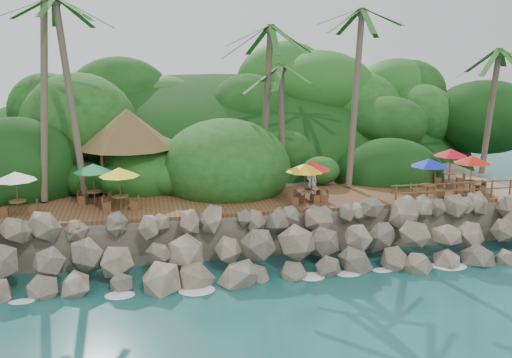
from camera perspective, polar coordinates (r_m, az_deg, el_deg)
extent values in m
plane|color=#19514F|center=(25.61, 2.69, -10.39)|extent=(140.00, 140.00, 0.00)
cube|color=gray|center=(40.28, -2.81, -0.17)|extent=(32.00, 25.20, 2.10)
ellipsoid|color=#143811|center=(47.76, -4.15, 0.58)|extent=(44.80, 28.00, 15.40)
cube|color=brown|center=(30.44, 0.00, -2.20)|extent=(26.00, 5.00, 0.20)
ellipsoid|color=white|center=(25.41, -17.98, -11.16)|extent=(1.20, 0.80, 0.06)
ellipsoid|color=white|center=(25.21, -11.08, -10.94)|extent=(1.20, 0.80, 0.06)
ellipsoid|color=white|center=(25.37, -4.18, -10.58)|extent=(1.20, 0.80, 0.06)
ellipsoid|color=white|center=(25.87, 2.53, -10.07)|extent=(1.20, 0.80, 0.06)
ellipsoid|color=white|center=(26.70, 8.88, -9.47)|extent=(1.20, 0.80, 0.06)
ellipsoid|color=white|center=(27.84, 14.76, -8.81)|extent=(1.20, 0.80, 0.06)
ellipsoid|color=white|center=(29.23, 20.10, -8.12)|extent=(1.20, 0.80, 0.06)
cylinder|color=brown|center=(31.62, -18.05, 7.54)|extent=(1.48, 1.82, 10.37)
cylinder|color=brown|center=(31.60, -20.44, 10.41)|extent=(1.21, 2.39, 13.69)
cylinder|color=brown|center=(32.58, 1.04, 7.08)|extent=(0.71, 1.36, 9.05)
ellipsoid|color=#23601E|center=(32.44, 1.07, 15.07)|extent=(6.00, 6.00, 2.40)
cylinder|color=brown|center=(33.10, 2.58, 5.30)|extent=(0.70, 0.79, 6.94)
ellipsoid|color=#23601E|center=(32.83, 2.65, 11.31)|extent=(6.00, 6.00, 2.40)
cylinder|color=brown|center=(33.40, 9.91, 7.91)|extent=(1.47, 1.92, 9.99)
ellipsoid|color=#23601E|center=(33.36, 10.26, 16.56)|extent=(6.00, 6.00, 2.40)
cylinder|color=brown|center=(38.52, 22.39, 6.07)|extent=(0.44, 1.17, 7.81)
ellipsoid|color=#23601E|center=(38.33, 22.89, 11.88)|extent=(6.00, 6.00, 2.40)
cylinder|color=brown|center=(31.94, -15.09, 0.46)|extent=(0.16, 0.16, 2.40)
cylinder|color=brown|center=(31.87, -10.07, 0.68)|extent=(0.16, 0.16, 2.40)
cylinder|color=brown|center=(34.68, -14.82, 1.43)|extent=(0.16, 0.16, 2.40)
cylinder|color=brown|center=(34.61, -10.19, 1.64)|extent=(0.16, 0.16, 2.40)
cone|color=brown|center=(32.86, -12.74, 5.00)|extent=(5.38, 5.38, 2.20)
cylinder|color=brown|center=(29.63, -22.69, -2.73)|extent=(0.08, 0.08, 0.70)
cylinder|color=brown|center=(29.54, -22.75, -2.06)|extent=(0.80, 0.80, 0.05)
cylinder|color=brown|center=(29.46, -22.80, -1.44)|extent=(0.05, 0.05, 2.09)
cone|color=white|center=(29.27, -22.95, 0.28)|extent=(1.99, 1.99, 0.43)
cube|color=brown|center=(29.75, -23.94, -3.05)|extent=(0.43, 0.43, 0.44)
cube|color=brown|center=(29.59, -21.39, -2.91)|extent=(0.43, 0.43, 0.44)
cylinder|color=brown|center=(29.86, 5.55, -1.67)|extent=(0.08, 0.08, 0.70)
cylinder|color=brown|center=(29.77, 5.57, -1.00)|extent=(0.80, 0.80, 0.05)
cylinder|color=brown|center=(29.69, 5.58, -0.37)|extent=(0.05, 0.05, 2.09)
cone|color=red|center=(29.50, 5.62, 1.33)|extent=(1.99, 1.99, 0.43)
cube|color=brown|center=(29.75, 4.30, -1.96)|extent=(0.42, 0.42, 0.44)
cube|color=brown|center=(30.05, 6.78, -1.87)|extent=(0.42, 0.42, 0.44)
cylinder|color=brown|center=(35.40, 18.74, 0.00)|extent=(0.08, 0.08, 0.70)
cylinder|color=brown|center=(35.33, 18.78, 0.57)|extent=(0.80, 0.80, 0.05)
cylinder|color=brown|center=(35.26, 18.82, 1.09)|extent=(0.05, 0.05, 2.09)
cone|color=red|center=(35.10, 18.93, 2.54)|extent=(1.99, 1.99, 0.43)
cube|color=brown|center=(35.25, 17.69, -0.20)|extent=(0.48, 0.48, 0.44)
cube|color=brown|center=(35.62, 19.75, -0.22)|extent=(0.48, 0.48, 0.44)
cylinder|color=brown|center=(33.56, 20.61, -0.82)|extent=(0.08, 0.08, 0.70)
cylinder|color=brown|center=(33.48, 20.66, -0.22)|extent=(0.80, 0.80, 0.05)
cylinder|color=brown|center=(33.41, 20.71, 0.33)|extent=(0.05, 0.05, 2.09)
cone|color=#B81A0B|center=(33.24, 20.83, 1.85)|extent=(1.99, 1.99, 0.43)
cube|color=brown|center=(33.23, 19.63, -1.11)|extent=(0.40, 0.40, 0.44)
cube|color=brown|center=(33.95, 21.54, -0.98)|extent=(0.40, 0.40, 0.44)
cylinder|color=brown|center=(31.94, 16.78, -1.20)|extent=(0.08, 0.08, 0.70)
cylinder|color=brown|center=(31.86, 16.82, -0.57)|extent=(0.80, 0.80, 0.05)
cylinder|color=brown|center=(31.79, 16.86, 0.01)|extent=(0.05, 0.05, 2.09)
cone|color=#0C20A5|center=(31.61, 16.97, 1.60)|extent=(1.99, 1.99, 0.43)
cube|color=brown|center=(31.90, 15.58, -1.39)|extent=(0.52, 0.52, 0.44)
cube|color=brown|center=(32.06, 17.94, -1.48)|extent=(0.52, 0.52, 0.44)
cylinder|color=brown|center=(29.39, 4.86, -1.89)|extent=(0.08, 0.08, 0.70)
cylinder|color=brown|center=(29.30, 4.87, -1.21)|extent=(0.80, 0.80, 0.05)
cylinder|color=brown|center=(29.22, 4.89, -0.58)|extent=(0.05, 0.05, 2.09)
cone|color=gold|center=(29.02, 4.92, 1.16)|extent=(1.99, 1.99, 0.43)
cube|color=brown|center=(29.08, 3.75, -2.30)|extent=(0.49, 0.49, 0.44)
cube|color=brown|center=(29.77, 5.94, -1.98)|extent=(0.49, 0.49, 0.44)
cylinder|color=brown|center=(30.36, -15.84, -1.86)|extent=(0.08, 0.08, 0.70)
cylinder|color=brown|center=(30.28, -15.88, -1.20)|extent=(0.80, 0.80, 0.05)
cylinder|color=brown|center=(30.20, -15.92, -0.59)|extent=(0.05, 0.05, 2.09)
cone|color=#0C7234|center=(30.01, -16.02, 1.09)|extent=(1.99, 1.99, 0.43)
cube|color=brown|center=(30.72, -16.90, -2.01)|extent=(0.53, 0.53, 0.44)
cube|color=brown|center=(30.08, -14.72, -2.19)|extent=(0.53, 0.53, 0.44)
cylinder|color=brown|center=(29.06, -13.38, -2.37)|extent=(0.08, 0.08, 0.70)
cylinder|color=brown|center=(28.97, -13.42, -1.68)|extent=(0.80, 0.80, 0.05)
cylinder|color=brown|center=(28.89, -13.45, -1.04)|extent=(0.05, 0.05, 2.09)
cone|color=#FFF015|center=(28.69, -13.54, 0.71)|extent=(1.99, 1.99, 0.43)
cube|color=brown|center=(29.15, -14.67, -2.66)|extent=(0.41, 0.41, 0.44)
cube|color=brown|center=(29.05, -12.06, -2.58)|extent=(0.41, 0.41, 0.44)
cylinder|color=brown|center=(31.78, -1.27, -0.72)|extent=(0.08, 0.08, 0.70)
cylinder|color=brown|center=(31.70, -1.27, -0.09)|extent=(0.80, 0.80, 0.05)
cylinder|color=brown|center=(31.62, -1.28, 0.50)|extent=(0.05, 0.05, 2.09)
cone|color=silver|center=(31.44, -1.28, 2.10)|extent=(1.99, 1.99, 0.43)
cube|color=brown|center=(31.45, -2.27, -1.12)|extent=(0.53, 0.53, 0.44)
cube|color=brown|center=(32.18, -0.29, -0.79)|extent=(0.53, 0.53, 0.44)
cylinder|color=brown|center=(30.25, 13.82, -1.50)|extent=(0.10, 0.10, 1.00)
cylinder|color=brown|center=(30.73, 15.68, -1.39)|extent=(0.10, 0.10, 1.00)
cylinder|color=brown|center=(31.24, 17.48, -1.28)|extent=(0.10, 0.10, 1.00)
cylinder|color=brown|center=(31.77, 19.22, -1.17)|extent=(0.10, 0.10, 1.00)
cylinder|color=brown|center=(32.34, 20.90, -1.07)|extent=(0.10, 0.10, 1.00)
cylinder|color=brown|center=(32.94, 22.52, -0.96)|extent=(0.10, 0.10, 1.00)
cylinder|color=brown|center=(33.56, 24.09, -0.86)|extent=(0.10, 0.10, 1.00)
cube|color=brown|center=(31.96, 20.13, -0.34)|extent=(8.30, 0.06, 0.06)
cube|color=brown|center=(32.04, 20.08, -1.03)|extent=(8.30, 0.06, 0.06)
imported|color=white|center=(30.90, 5.60, -0.35)|extent=(0.62, 0.45, 1.56)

